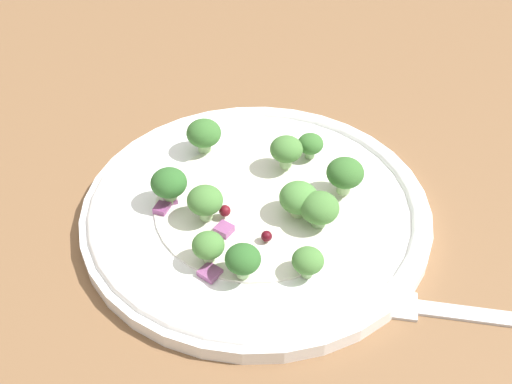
{
  "coord_description": "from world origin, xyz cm",
  "views": [
    {
      "loc": [
        -16.11,
        -33.16,
        36.5
      ],
      "look_at": [
        2.79,
        -0.53,
        2.7
      ],
      "focal_mm": 46.56,
      "sensor_mm": 36.0,
      "label": 1
    }
  ],
  "objects_px": {
    "broccoli_floret_2": "(205,201)",
    "fork": "(485,315)",
    "broccoli_floret_0": "(299,198)",
    "plate": "(256,209)",
    "broccoli_floret_1": "(169,184)"
  },
  "relations": [
    {
      "from": "plate",
      "to": "broccoli_floret_2",
      "type": "xyz_separation_m",
      "value": [
        -0.04,
        0.0,
        0.02
      ]
    },
    {
      "from": "broccoli_floret_2",
      "to": "fork",
      "type": "distance_m",
      "value": 0.21
    },
    {
      "from": "broccoli_floret_0",
      "to": "broccoli_floret_2",
      "type": "bearing_deg",
      "value": 154.68
    },
    {
      "from": "plate",
      "to": "broccoli_floret_0",
      "type": "bearing_deg",
      "value": -48.28
    },
    {
      "from": "fork",
      "to": "broccoli_floret_0",
      "type": "bearing_deg",
      "value": 114.64
    },
    {
      "from": "broccoli_floret_1",
      "to": "broccoli_floret_2",
      "type": "xyz_separation_m",
      "value": [
        0.02,
        -0.03,
        -0.0
      ]
    },
    {
      "from": "plate",
      "to": "broccoli_floret_2",
      "type": "bearing_deg",
      "value": 173.42
    },
    {
      "from": "broccoli_floret_2",
      "to": "fork",
      "type": "bearing_deg",
      "value": -53.0
    },
    {
      "from": "plate",
      "to": "broccoli_floret_0",
      "type": "height_order",
      "value": "broccoli_floret_0"
    },
    {
      "from": "plate",
      "to": "broccoli_floret_1",
      "type": "height_order",
      "value": "broccoli_floret_1"
    },
    {
      "from": "broccoli_floret_0",
      "to": "broccoli_floret_2",
      "type": "distance_m",
      "value": 0.07
    },
    {
      "from": "broccoli_floret_2",
      "to": "broccoli_floret_1",
      "type": "bearing_deg",
      "value": 115.2
    },
    {
      "from": "plate",
      "to": "broccoli_floret_2",
      "type": "relative_size",
      "value": 9.93
    },
    {
      "from": "broccoli_floret_0",
      "to": "broccoli_floret_2",
      "type": "xyz_separation_m",
      "value": [
        -0.06,
        0.03,
        0.0
      ]
    },
    {
      "from": "broccoli_floret_1",
      "to": "broccoli_floret_2",
      "type": "distance_m",
      "value": 0.04
    }
  ]
}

